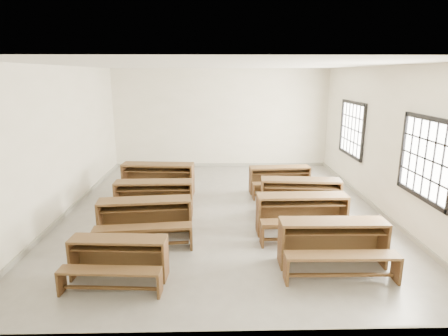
{
  "coord_description": "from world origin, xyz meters",
  "views": [
    {
      "loc": [
        -0.19,
        -8.03,
        3.02
      ],
      "look_at": [
        0.0,
        0.0,
        1.0
      ],
      "focal_mm": 30.0,
      "sensor_mm": 36.0,
      "label": 1
    }
  ],
  "objects_px": {
    "desk_set_2": "(154,196)",
    "desk_set_4": "(333,241)",
    "desk_set_6": "(301,194)",
    "desk_set_0": "(118,256)",
    "desk_set_3": "(158,177)",
    "desk_set_7": "(280,178)",
    "desk_set_1": "(145,217)",
    "desk_set_5": "(302,212)"
  },
  "relations": [
    {
      "from": "desk_set_2",
      "to": "desk_set_4",
      "type": "height_order",
      "value": "desk_set_4"
    },
    {
      "from": "desk_set_6",
      "to": "desk_set_2",
      "type": "bearing_deg",
      "value": -174.0
    },
    {
      "from": "desk_set_0",
      "to": "desk_set_3",
      "type": "height_order",
      "value": "desk_set_3"
    },
    {
      "from": "desk_set_6",
      "to": "desk_set_7",
      "type": "relative_size",
      "value": 1.14
    },
    {
      "from": "desk_set_1",
      "to": "desk_set_3",
      "type": "bearing_deg",
      "value": 87.78
    },
    {
      "from": "desk_set_3",
      "to": "desk_set_5",
      "type": "xyz_separation_m",
      "value": [
        3.13,
        -2.49,
        -0.02
      ]
    },
    {
      "from": "desk_set_2",
      "to": "desk_set_6",
      "type": "relative_size",
      "value": 0.94
    },
    {
      "from": "desk_set_5",
      "to": "desk_set_2",
      "type": "bearing_deg",
      "value": 159.25
    },
    {
      "from": "desk_set_1",
      "to": "desk_set_6",
      "type": "xyz_separation_m",
      "value": [
        3.19,
        1.27,
        0.01
      ]
    },
    {
      "from": "desk_set_3",
      "to": "desk_set_5",
      "type": "bearing_deg",
      "value": -33.69
    },
    {
      "from": "desk_set_4",
      "to": "desk_set_6",
      "type": "relative_size",
      "value": 0.94
    },
    {
      "from": "desk_set_0",
      "to": "desk_set_3",
      "type": "distance_m",
      "value": 4.09
    },
    {
      "from": "desk_set_1",
      "to": "desk_set_2",
      "type": "xyz_separation_m",
      "value": [
        -0.04,
        1.25,
        -0.01
      ]
    },
    {
      "from": "desk_set_4",
      "to": "desk_set_5",
      "type": "xyz_separation_m",
      "value": [
        -0.21,
        1.28,
        0.01
      ]
    },
    {
      "from": "desk_set_1",
      "to": "desk_set_6",
      "type": "distance_m",
      "value": 3.43
    },
    {
      "from": "desk_set_4",
      "to": "desk_set_5",
      "type": "relative_size",
      "value": 0.98
    },
    {
      "from": "desk_set_0",
      "to": "desk_set_3",
      "type": "relative_size",
      "value": 0.79
    },
    {
      "from": "desk_set_4",
      "to": "desk_set_5",
      "type": "bearing_deg",
      "value": 99.95
    },
    {
      "from": "desk_set_1",
      "to": "desk_set_2",
      "type": "height_order",
      "value": "desk_set_1"
    },
    {
      "from": "desk_set_2",
      "to": "desk_set_7",
      "type": "xyz_separation_m",
      "value": [
        3.02,
        1.49,
        -0.03
      ]
    },
    {
      "from": "desk_set_3",
      "to": "desk_set_7",
      "type": "height_order",
      "value": "desk_set_3"
    },
    {
      "from": "desk_set_1",
      "to": "desk_set_5",
      "type": "distance_m",
      "value": 2.98
    },
    {
      "from": "desk_set_4",
      "to": "desk_set_6",
      "type": "distance_m",
      "value": 2.37
    },
    {
      "from": "desk_set_5",
      "to": "desk_set_6",
      "type": "distance_m",
      "value": 1.11
    },
    {
      "from": "desk_set_0",
      "to": "desk_set_7",
      "type": "distance_m",
      "value": 5.21
    },
    {
      "from": "desk_set_4",
      "to": "desk_set_5",
      "type": "height_order",
      "value": "desk_set_5"
    },
    {
      "from": "desk_set_6",
      "to": "desk_set_7",
      "type": "bearing_deg",
      "value": 103.76
    },
    {
      "from": "desk_set_3",
      "to": "desk_set_2",
      "type": "bearing_deg",
      "value": -80.34
    },
    {
      "from": "desk_set_3",
      "to": "desk_set_6",
      "type": "height_order",
      "value": "desk_set_3"
    },
    {
      "from": "desk_set_6",
      "to": "desk_set_4",
      "type": "bearing_deg",
      "value": -84.37
    },
    {
      "from": "desk_set_4",
      "to": "desk_set_2",
      "type": "bearing_deg",
      "value": 144.54
    },
    {
      "from": "desk_set_5",
      "to": "desk_set_7",
      "type": "distance_m",
      "value": 2.57
    },
    {
      "from": "desk_set_1",
      "to": "desk_set_6",
      "type": "height_order",
      "value": "desk_set_6"
    },
    {
      "from": "desk_set_2",
      "to": "desk_set_3",
      "type": "xyz_separation_m",
      "value": [
        -0.12,
        1.42,
        0.03
      ]
    },
    {
      "from": "desk_set_5",
      "to": "desk_set_6",
      "type": "bearing_deg",
      "value": 77.88
    },
    {
      "from": "desk_set_3",
      "to": "desk_set_4",
      "type": "xyz_separation_m",
      "value": [
        3.34,
        -3.77,
        -0.03
      ]
    },
    {
      "from": "desk_set_2",
      "to": "desk_set_0",
      "type": "bearing_deg",
      "value": -93.83
    },
    {
      "from": "desk_set_3",
      "to": "desk_set_6",
      "type": "bearing_deg",
      "value": -17.91
    },
    {
      "from": "desk_set_0",
      "to": "desk_set_1",
      "type": "relative_size",
      "value": 0.83
    },
    {
      "from": "desk_set_0",
      "to": "desk_set_1",
      "type": "distance_m",
      "value": 1.43
    },
    {
      "from": "desk_set_5",
      "to": "desk_set_7",
      "type": "xyz_separation_m",
      "value": [
        0.01,
        2.57,
        -0.05
      ]
    },
    {
      "from": "desk_set_0",
      "to": "desk_set_1",
      "type": "bearing_deg",
      "value": 87.58
    }
  ]
}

